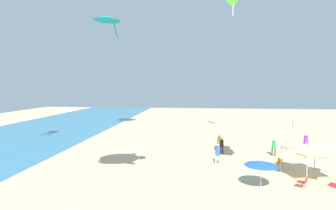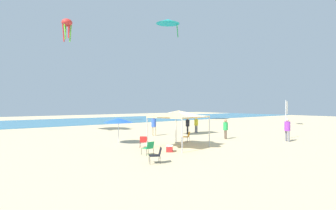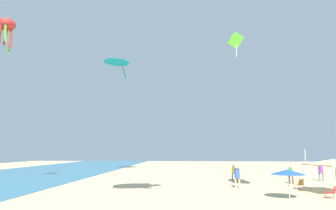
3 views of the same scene
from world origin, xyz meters
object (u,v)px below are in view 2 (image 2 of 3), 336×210
Objects in this scene: folding_chair_left_of_tent at (144,141)px; cooler_box at (170,149)px; folding_chair_near_cooler at (149,147)px; canopy_tent at (179,114)px; person_near_umbrella at (287,128)px; beach_umbrella at (118,120)px; folding_chair_right_of_tent at (187,136)px; person_beachcomber at (196,123)px; person_by_tent at (154,124)px; person_kite_handler at (188,124)px; kite_delta_teal at (168,21)px; kite_octopus_red at (67,24)px; folding_chair_facing_ocean at (157,154)px; person_watching_sky at (226,127)px; banner_flag at (286,116)px.

cooler_box is at bearing 139.72° from folding_chair_left_of_tent.
canopy_tent is at bearing -164.10° from folding_chair_near_cooler.
folding_chair_near_cooler is 12.41m from person_near_umbrella.
folding_chair_near_cooler is at bearing -175.27° from cooler_box.
canopy_tent reaches higher than beach_umbrella.
canopy_tent is 2.86m from cooler_box.
folding_chair_right_of_tent is 7.25m from person_beachcomber.
canopy_tent is at bearing -33.44° from person_by_tent.
folding_chair_near_cooler is at bearing -99.96° from beach_umbrella.
person_beachcomber is 1.40m from person_kite_handler.
kite_delta_teal is at bearing 52.84° from canopy_tent.
person_beachcomber is at bearing -112.48° from kite_octopus_red.
folding_chair_near_cooler is at bearing -174.75° from folding_chair_facing_ocean.
person_watching_sky reaches higher than person_beachcomber.
folding_chair_right_of_tent is 0.15× the size of kite_delta_teal.
kite_octopus_red reaches higher than person_beachcomber.
beach_umbrella is 30.07m from kite_delta_teal.
cooler_box is 12.00m from person_beachcomber.
person_kite_handler is at bearing 40.27° from person_near_umbrella.
kite_octopus_red is (-5.76, 23.18, 14.75)m from person_beachcomber.
folding_chair_near_cooler is 1.11× the size of cooler_box.
folding_chair_facing_ocean is 1.00× the size of folding_chair_near_cooler.
banner_flag is at bearing 73.06° from person_kite_handler.
folding_chair_near_cooler reaches higher than cooler_box.
beach_umbrella reaches higher than folding_chair_right_of_tent.
kite_octopus_red is (-6.73, 32.71, 14.63)m from person_near_umbrella.
canopy_tent is 10.59m from banner_flag.
canopy_tent reaches higher than person_beachcomber.
cooler_box is 12.16m from banner_flag.
folding_chair_near_cooler is at bearing 138.68° from person_beachcomber.
folding_chair_right_of_tent is 0.43× the size of person_by_tent.
person_by_tent is (-7.54, 9.23, -0.93)m from banner_flag.
person_near_umbrella is (10.49, -2.28, 0.92)m from cooler_box.
person_watching_sky is 0.47× the size of kite_octopus_red.
folding_chair_near_cooler is 13.81m from banner_flag.
person_watching_sky is (10.53, 4.18, 0.53)m from folding_chair_facing_ocean.
person_beachcomber is (-2.41, 8.65, -1.04)m from banner_flag.
folding_chair_facing_ocean is 11.34m from person_watching_sky.
kite_delta_teal reaches higher than folding_chair_near_cooler.
folding_chair_right_of_tent is 0.22× the size of kite_octopus_red.
folding_chair_facing_ocean is 0.49× the size of person_kite_handler.
kite_octopus_red is at bearing -133.68° from person_watching_sky.
person_near_umbrella is at bearing -20.20° from canopy_tent.
cooler_box is 9.02m from person_by_tent.
cooler_box is 0.39× the size of person_by_tent.
canopy_tent is 3.09m from folding_chair_left_of_tent.
banner_flag is 0.62× the size of kite_delta_teal.
beach_umbrella reaches higher than person_near_umbrella.
kite_octopus_red reaches higher than folding_chair_right_of_tent.
folding_chair_facing_ocean is at bearing -0.19° from person_kite_handler.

